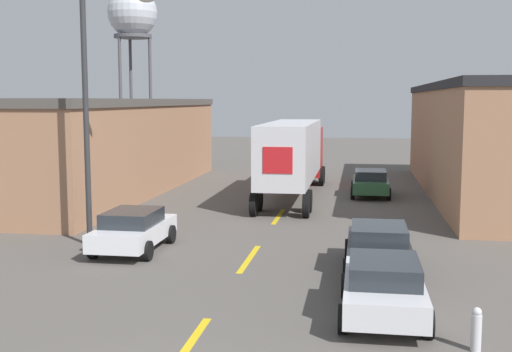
{
  "coord_description": "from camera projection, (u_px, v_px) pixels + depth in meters",
  "views": [
    {
      "loc": [
        3.52,
        -9.53,
        5.22
      ],
      "look_at": [
        -0.62,
        16.12,
        2.13
      ],
      "focal_mm": 45.0,
      "sensor_mm": 36.0,
      "label": 1
    }
  ],
  "objects": [
    {
      "name": "road_centerline",
      "position": [
        249.0,
        259.0,
        21.2
      ],
      "size": [
        0.2,
        19.33,
        0.01
      ],
      "color": "gold",
      "rests_on": "ground_plane"
    },
    {
      "name": "warehouse_left",
      "position": [
        77.0,
        145.0,
        36.77
      ],
      "size": [
        10.55,
        23.6,
        5.29
      ],
      "color": "#9E7051",
      "rests_on": "ground_plane"
    },
    {
      "name": "semi_truck",
      "position": [
        294.0,
        152.0,
        34.41
      ],
      "size": [
        2.69,
        14.03,
        4.08
      ],
      "rotation": [
        0.0,
        0.0,
        -0.0
      ],
      "color": "#B21919",
      "rests_on": "ground_plane"
    },
    {
      "name": "parked_car_right_far",
      "position": [
        370.0,
        182.0,
        34.88
      ],
      "size": [
        2.09,
        4.26,
        1.44
      ],
      "color": "#2D5B38",
      "rests_on": "ground_plane"
    },
    {
      "name": "parked_car_right_mid",
      "position": [
        379.0,
        246.0,
        19.61
      ],
      "size": [
        2.09,
        4.26,
        1.44
      ],
      "color": "black",
      "rests_on": "ground_plane"
    },
    {
      "name": "parked_car_right_near",
      "position": [
        384.0,
        286.0,
        15.45
      ],
      "size": [
        2.09,
        4.26,
        1.44
      ],
      "color": "silver",
      "rests_on": "ground_plane"
    },
    {
      "name": "parked_car_left_far",
      "position": [
        133.0,
        229.0,
        22.24
      ],
      "size": [
        2.09,
        4.26,
        1.44
      ],
      "color": "silver",
      "rests_on": "ground_plane"
    },
    {
      "name": "water_tower",
      "position": [
        132.0,
        16.0,
        57.51
      ],
      "size": [
        4.44,
        4.44,
        15.22
      ],
      "color": "#47474C",
      "rests_on": "ground_plane"
    },
    {
      "name": "street_lamp",
      "position": [
        93.0,
        103.0,
        22.53
      ],
      "size": [
        2.7,
        0.32,
        8.88
      ],
      "color": "#2D2D30",
      "rests_on": "ground_plane"
    },
    {
      "name": "fire_hydrant",
      "position": [
        476.0,
        329.0,
        13.34
      ],
      "size": [
        0.22,
        0.22,
        0.95
      ],
      "color": "silver",
      "rests_on": "ground_plane"
    }
  ]
}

